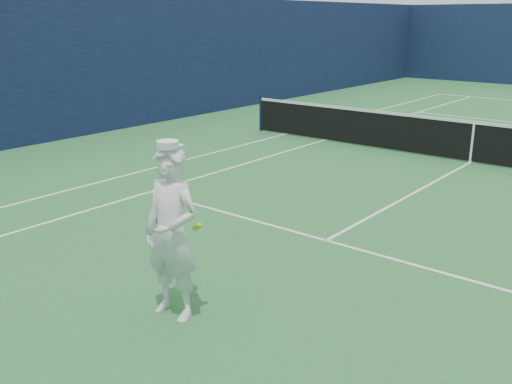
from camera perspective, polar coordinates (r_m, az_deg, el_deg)
ground at (r=14.56m, az=20.61°, el=2.76°), size 80.00×80.00×0.00m
court_markings at (r=14.56m, az=20.61°, el=2.77°), size 11.03×23.83×0.01m
windscreen_fence at (r=14.24m, az=21.45°, el=10.57°), size 20.12×36.12×4.00m
tennis_net at (r=14.45m, az=20.83°, el=4.89°), size 12.88×0.09×1.07m
tennis_player at (r=6.46m, az=-8.43°, el=-4.14°), size 0.83×0.54×2.07m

